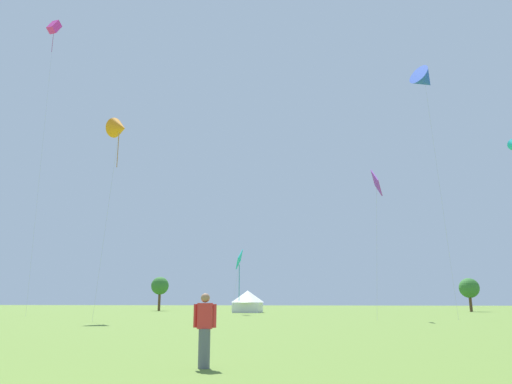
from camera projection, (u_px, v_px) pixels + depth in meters
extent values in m
cone|color=blue|center=(425.00, 80.00, 47.75)|extent=(3.41, 3.38, 2.77)
cylinder|color=#B2B2B7|center=(440.00, 191.00, 44.44)|extent=(0.87, 1.37, 23.15)
cube|color=#1EB7CC|center=(239.00, 259.00, 59.64)|extent=(0.86, 2.61, 2.51)
cylinder|color=teal|center=(239.00, 283.00, 58.99)|extent=(0.08, 0.08, 4.49)
cylinder|color=#B2B2B7|center=(236.00, 286.00, 58.06)|extent=(0.48, 1.83, 6.70)
cube|color=purple|center=(377.00, 183.00, 44.64)|extent=(0.97, 2.67, 2.55)
cylinder|color=#B2B2B7|center=(377.00, 248.00, 42.25)|extent=(0.78, 2.26, 12.36)
cone|color=orange|center=(119.00, 128.00, 43.75)|extent=(2.52, 2.46, 2.17)
cylinder|color=#A75C11|center=(118.00, 150.00, 43.28)|extent=(0.06, 0.06, 3.24)
cylinder|color=#B2B2B7|center=(107.00, 218.00, 40.84)|extent=(0.13, 2.14, 17.03)
cube|color=#E02DA3|center=(54.00, 27.00, 61.60)|extent=(1.14, 1.91, 2.09)
cylinder|color=#9D2072|center=(53.00, 41.00, 61.15)|extent=(0.06, 0.06, 3.03)
cylinder|color=#B2B2B7|center=(41.00, 158.00, 56.41)|extent=(1.76, 2.12, 36.05)
cylinder|color=#565B66|center=(204.00, 348.00, 11.34)|extent=(0.28, 0.28, 0.90)
cube|color=red|center=(205.00, 316.00, 11.51)|extent=(0.40, 0.29, 0.60)
sphere|color=#9E7051|center=(205.00, 298.00, 11.60)|extent=(0.22, 0.22, 0.22)
cylinder|color=red|center=(195.00, 316.00, 11.55)|extent=(0.09, 0.09, 0.55)
cylinder|color=red|center=(215.00, 316.00, 11.47)|extent=(0.09, 0.09, 0.55)
cube|color=white|center=(248.00, 308.00, 68.44)|extent=(3.80, 3.80, 1.42)
cone|color=white|center=(248.00, 296.00, 68.78)|extent=(4.75, 4.75, 1.66)
cylinder|color=brown|center=(159.00, 301.00, 82.44)|extent=(0.44, 0.44, 3.17)
sphere|color=#33702D|center=(160.00, 286.00, 83.03)|extent=(3.03, 3.03, 3.03)
cylinder|color=brown|center=(471.00, 303.00, 74.99)|extent=(0.44, 0.44, 2.56)
sphere|color=#33702D|center=(469.00, 288.00, 75.52)|extent=(3.08, 3.08, 3.08)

